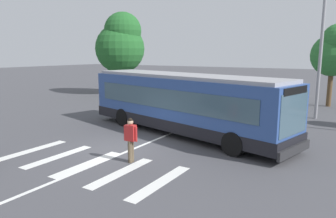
# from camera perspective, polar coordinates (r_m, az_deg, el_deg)

# --- Properties ---
(ground_plane) EXTENTS (160.00, 160.00, 0.00)m
(ground_plane) POSITION_cam_1_polar(r_m,az_deg,el_deg) (14.01, -8.30, -7.06)
(ground_plane) COLOR #47474C
(city_transit_bus) EXTENTS (12.15, 5.41, 3.06)m
(city_transit_bus) POSITION_cam_1_polar(r_m,az_deg,el_deg) (16.11, 2.61, 1.07)
(city_transit_bus) COLOR black
(city_transit_bus) RESTS_ON ground_plane
(pedestrian_crossing_street) EXTENTS (0.58, 0.30, 1.72)m
(pedestrian_crossing_street) POSITION_cam_1_polar(r_m,az_deg,el_deg) (12.00, -6.77, -5.13)
(pedestrian_crossing_street) COLOR brown
(pedestrian_crossing_street) RESTS_ON ground_plane
(parked_car_champagne) EXTENTS (2.08, 4.60, 1.35)m
(parked_car_champagne) POSITION_cam_1_polar(r_m,az_deg,el_deg) (28.43, 7.51, 3.23)
(parked_car_champagne) COLOR black
(parked_car_champagne) RESTS_ON ground_plane
(parked_car_charcoal) EXTENTS (2.27, 4.66, 1.35)m
(parked_car_charcoal) POSITION_cam_1_polar(r_m,az_deg,el_deg) (27.03, 12.31, 2.73)
(parked_car_charcoal) COLOR black
(parked_car_charcoal) RESTS_ON ground_plane
(parked_car_silver) EXTENTS (2.18, 4.63, 1.35)m
(parked_car_silver) POSITION_cam_1_polar(r_m,az_deg,el_deg) (26.00, 17.92, 2.19)
(parked_car_silver) COLOR black
(parked_car_silver) RESTS_ON ground_plane
(twin_arm_street_lamp) EXTENTS (3.85, 0.32, 10.27)m
(twin_arm_street_lamp) POSITION_cam_1_polar(r_m,az_deg,el_deg) (21.91, 26.28, 14.45)
(twin_arm_street_lamp) COLOR #939399
(twin_arm_street_lamp) RESTS_ON ground_plane
(background_tree_left) EXTENTS (4.86, 4.86, 8.08)m
(background_tree_left) POSITION_cam_1_polar(r_m,az_deg,el_deg) (32.14, -8.51, 11.63)
(background_tree_left) COLOR brown
(background_tree_left) RESTS_ON ground_plane
(background_tree_right) EXTENTS (3.21, 3.21, 6.28)m
(background_tree_right) POSITION_cam_1_polar(r_m,az_deg,el_deg) (27.28, 27.85, 9.26)
(background_tree_right) COLOR brown
(background_tree_right) RESTS_ON ground_plane
(crosswalk_painted_stripes) EXTENTS (6.99, 3.22, 0.01)m
(crosswalk_painted_stripes) POSITION_cam_1_polar(r_m,az_deg,el_deg) (12.39, -14.34, -9.57)
(crosswalk_painted_stripes) COLOR silver
(crosswalk_painted_stripes) RESTS_ON ground_plane
(lane_center_line) EXTENTS (0.16, 24.00, 0.01)m
(lane_center_line) POSITION_cam_1_polar(r_m,az_deg,el_deg) (15.27, -2.13, -5.51)
(lane_center_line) COLOR silver
(lane_center_line) RESTS_ON ground_plane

